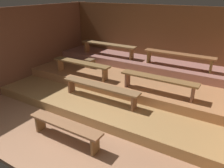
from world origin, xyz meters
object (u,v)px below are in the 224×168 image
(bench_lower_center, at_px, (100,88))
(bench_middle_right, at_px, (158,80))
(bench_floor_center, at_px, (65,127))
(bench_upper_right, at_px, (179,56))
(bench_middle_left, at_px, (81,64))
(wooden_crate_middle, at_px, (90,63))
(bench_upper_left, at_px, (108,46))

(bench_lower_center, relative_size, bench_middle_right, 1.12)
(bench_floor_center, distance_m, bench_upper_right, 3.94)
(bench_middle_left, relative_size, wooden_crate_middle, 7.19)
(bench_floor_center, bearing_deg, bench_lower_center, 96.02)
(bench_floor_center, bearing_deg, wooden_crate_middle, 117.56)
(bench_middle_right, height_order, bench_upper_left, bench_upper_left)
(bench_floor_center, height_order, bench_upper_right, bench_upper_right)
(bench_middle_right, relative_size, bench_upper_right, 0.92)
(bench_floor_center, xyz_separation_m, wooden_crate_middle, (-1.52, 2.91, 0.27))
(bench_lower_center, height_order, wooden_crate_middle, wooden_crate_middle)
(bench_upper_right, height_order, wooden_crate_middle, bench_upper_right)
(bench_middle_left, relative_size, bench_upper_right, 0.92)
(bench_upper_right, bearing_deg, bench_lower_center, -120.25)
(bench_upper_right, bearing_deg, bench_floor_center, -107.08)
(bench_lower_center, bearing_deg, bench_floor_center, -83.98)
(bench_lower_center, xyz_separation_m, bench_upper_left, (-1.15, 2.22, 0.47))
(bench_upper_left, bearing_deg, bench_middle_right, -32.65)
(bench_middle_right, distance_m, bench_upper_right, 1.57)
(bench_lower_center, bearing_deg, bench_upper_left, 117.46)
(bench_middle_left, height_order, bench_upper_left, bench_upper_left)
(bench_floor_center, bearing_deg, bench_upper_left, 109.47)
(bench_upper_right, bearing_deg, bench_middle_right, -91.19)
(bench_upper_right, bearing_deg, bench_middle_left, -147.35)
(bench_lower_center, bearing_deg, bench_upper_right, 59.75)
(bench_lower_center, xyz_separation_m, bench_middle_right, (1.26, 0.67, 0.23))
(bench_upper_left, bearing_deg, bench_upper_right, 0.00)
(bench_middle_right, height_order, wooden_crate_middle, bench_middle_right)
(bench_floor_center, relative_size, wooden_crate_middle, 6.34)
(bench_lower_center, distance_m, bench_upper_left, 2.55)
(bench_upper_left, distance_m, wooden_crate_middle, 0.93)
(wooden_crate_middle, bearing_deg, bench_lower_center, -46.33)
(bench_upper_left, bearing_deg, bench_lower_center, -62.54)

